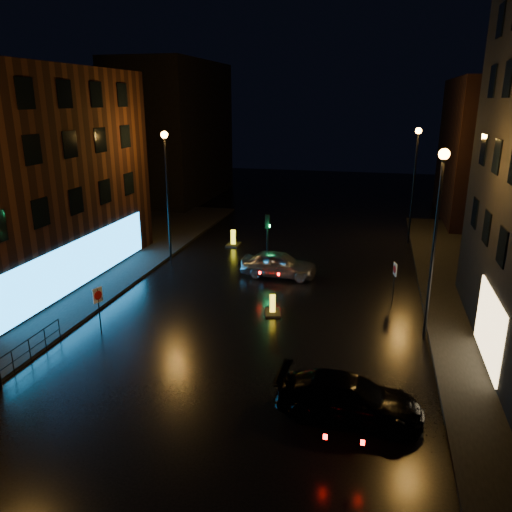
% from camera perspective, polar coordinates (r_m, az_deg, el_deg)
% --- Properties ---
extents(ground, '(120.00, 120.00, 0.00)m').
position_cam_1_polar(ground, '(19.30, -4.47, -14.63)').
color(ground, black).
rests_on(ground, ground).
extents(pavement_left, '(12.00, 44.00, 0.15)m').
position_cam_1_polar(pavement_left, '(32.05, -24.25, -2.64)').
color(pavement_left, black).
rests_on(pavement_left, ground).
extents(building_far_left, '(8.00, 16.00, 14.00)m').
position_cam_1_polar(building_far_left, '(54.89, -9.35, 13.85)').
color(building_far_left, black).
rests_on(building_far_left, ground).
extents(building_far_right, '(8.00, 14.00, 12.00)m').
position_cam_1_polar(building_far_right, '(48.65, 25.71, 10.77)').
color(building_far_right, black).
rests_on(building_far_right, ground).
extents(street_lamp_lfar, '(0.44, 0.44, 8.37)m').
position_cam_1_polar(street_lamp_lfar, '(32.60, -10.19, 8.94)').
color(street_lamp_lfar, black).
rests_on(street_lamp_lfar, ground).
extents(street_lamp_rnear, '(0.44, 0.44, 8.37)m').
position_cam_1_polar(street_lamp_rnear, '(22.13, 20.00, 4.20)').
color(street_lamp_rnear, black).
rests_on(street_lamp_rnear, ground).
extents(street_lamp_rfar, '(0.44, 0.44, 8.37)m').
position_cam_1_polar(street_lamp_rfar, '(37.86, 17.71, 9.55)').
color(street_lamp_rfar, black).
rests_on(street_lamp_rfar, ground).
extents(traffic_signal, '(1.40, 2.40, 3.45)m').
position_cam_1_polar(traffic_signal, '(31.73, 1.29, -0.42)').
color(traffic_signal, black).
rests_on(traffic_signal, ground).
extents(guard_railing, '(0.05, 6.04, 1.00)m').
position_cam_1_polar(guard_railing, '(21.84, -26.13, -10.26)').
color(guard_railing, black).
rests_on(guard_railing, ground).
extents(silver_hatchback, '(4.58, 1.93, 1.55)m').
position_cam_1_polar(silver_hatchback, '(30.05, 2.60, -0.92)').
color(silver_hatchback, '#B5B7BD').
rests_on(silver_hatchback, ground).
extents(dark_sedan, '(4.98, 2.25, 1.42)m').
position_cam_1_polar(dark_sedan, '(17.59, 10.60, -15.67)').
color(dark_sedan, black).
rests_on(dark_sedan, ground).
extents(bollard_near, '(1.03, 1.30, 1.00)m').
position_cam_1_polar(bollard_near, '(25.06, 1.90, -6.12)').
color(bollard_near, black).
rests_on(bollard_near, ground).
extents(bollard_far, '(0.91, 1.35, 1.17)m').
position_cam_1_polar(bollard_far, '(36.59, -2.61, 1.60)').
color(bollard_far, black).
rests_on(bollard_far, ground).
extents(road_sign_left, '(0.21, 0.50, 2.14)m').
position_cam_1_polar(road_sign_left, '(23.77, -17.60, -4.70)').
color(road_sign_left, black).
rests_on(road_sign_left, ground).
extents(road_sign_right, '(0.18, 0.50, 2.08)m').
position_cam_1_polar(road_sign_right, '(27.19, 15.57, -1.83)').
color(road_sign_right, black).
rests_on(road_sign_right, ground).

